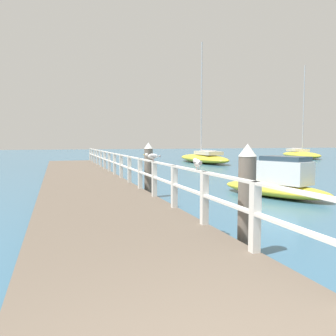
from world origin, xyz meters
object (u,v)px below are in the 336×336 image
at_px(dock_piling_near, 247,200).
at_px(boat_5, 277,183).
at_px(boat_0, 203,158).
at_px(boat_3, 300,154).
at_px(dock_piling_far, 149,170).
at_px(seagull_background, 153,156).
at_px(seagull_foreground, 197,163).

bearing_deg(dock_piling_near, boat_5, 49.50).
distance_m(boat_0, boat_3, 14.77).
height_order(dock_piling_far, boat_0, boat_0).
relative_size(dock_piling_far, boat_5, 0.43).
xyz_separation_m(seagull_background, boat_0, (9.65, 17.97, -1.02)).
bearing_deg(dock_piling_near, boat_0, 67.32).
height_order(dock_piling_far, boat_3, boat_3).
distance_m(seagull_foreground, boat_3, 34.91).
bearing_deg(boat_5, dock_piling_near, 30.15).
height_order(seagull_background, boat_3, boat_3).
height_order(dock_piling_far, boat_5, dock_piling_far).
xyz_separation_m(dock_piling_near, boat_3, (23.29, 26.76, -0.50)).
distance_m(boat_3, boat_5, 29.07).
bearing_deg(seagull_foreground, boat_3, 56.28).
height_order(dock_piling_near, seagull_background, dock_piling_near).
xyz_separation_m(seagull_background, boat_5, (4.55, 0.68, -1.01)).
distance_m(dock_piling_far, seagull_foreground, 4.98).
bearing_deg(dock_piling_near, boat_3, 48.96).
relative_size(dock_piling_near, boat_0, 0.18).
xyz_separation_m(dock_piling_near, boat_0, (9.26, 22.17, -0.48)).
distance_m(dock_piling_far, boat_5, 4.35).
height_order(dock_piling_far, seagull_background, dock_piling_far).
relative_size(dock_piling_near, boat_5, 0.43).
bearing_deg(seagull_background, dock_piling_far, 13.97).
xyz_separation_m(dock_piling_far, boat_3, (23.29, 20.70, -0.50)).
bearing_deg(boat_5, seagull_foreground, 20.15).
bearing_deg(dock_piling_far, seagull_foreground, -94.39).
xyz_separation_m(boat_3, boat_5, (-19.13, -21.89, 0.03)).
xyz_separation_m(dock_piling_far, boat_5, (4.16, -1.19, -0.47)).
height_order(seagull_foreground, boat_0, boat_0).
distance_m(dock_piling_near, boat_3, 35.49).
xyz_separation_m(dock_piling_far, boat_0, (9.26, 16.10, -0.48)).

